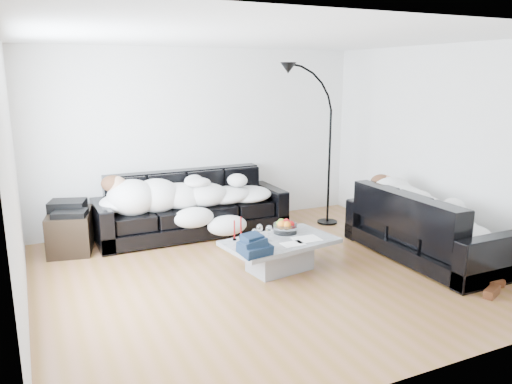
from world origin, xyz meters
name	(u,v)px	position (x,y,z in m)	size (l,w,h in m)	color
ground	(267,274)	(0.00, 0.00, 0.00)	(5.00, 5.00, 0.00)	brown
wall_back	(200,138)	(0.00, 2.25, 1.30)	(5.00, 0.02, 2.60)	silver
wall_left	(13,183)	(-2.50, 0.00, 1.30)	(0.02, 4.50, 2.60)	silver
wall_right	(441,148)	(2.50, 0.00, 1.30)	(0.02, 4.50, 2.60)	silver
ceiling	(268,37)	(0.00, 0.00, 2.60)	(5.00, 5.00, 0.00)	white
sofa_back	(192,204)	(-0.31, 1.78, 0.43)	(2.66, 0.92, 0.87)	black
sofa_right	(425,225)	(2.00, -0.35, 0.42)	(2.09, 0.90, 0.85)	black
sleeper_back	(192,190)	(-0.31, 1.73, 0.64)	(2.25, 0.78, 0.45)	white
sleeper_right	(426,208)	(2.00, -0.35, 0.64)	(1.79, 0.76, 0.44)	white
teal_cushion	(388,191)	(1.94, 0.30, 0.72)	(0.36, 0.30, 0.20)	#0A4A43
coffee_table	(280,255)	(0.18, 0.04, 0.19)	(1.27, 0.74, 0.37)	#939699
fruit_bowl	(285,226)	(0.37, 0.25, 0.46)	(0.29, 0.29, 0.18)	white
wine_glass_a	(260,232)	(-0.01, 0.17, 0.46)	(0.07, 0.07, 0.18)	white
wine_glass_b	(255,236)	(-0.13, 0.06, 0.45)	(0.07, 0.07, 0.17)	white
wine_glass_c	(269,233)	(0.05, 0.06, 0.46)	(0.08, 0.08, 0.19)	white
candle_left	(234,230)	(-0.29, 0.25, 0.49)	(0.04, 0.04, 0.23)	maroon
candle_right	(241,228)	(-0.20, 0.29, 0.50)	(0.05, 0.05, 0.25)	maroon
newspaper_a	(307,239)	(0.47, -0.07, 0.38)	(0.31, 0.24, 0.01)	silver
newspaper_b	(293,244)	(0.24, -0.16, 0.38)	(0.25, 0.18, 0.01)	silver
navy_jacket	(252,240)	(-0.31, -0.26, 0.54)	(0.34, 0.28, 0.17)	black
shoes	(492,287)	(1.92, -1.44, 0.05)	(0.44, 0.32, 0.10)	#472311
av_cabinet	(70,231)	(-1.95, 1.78, 0.26)	(0.51, 0.75, 0.51)	black
stereo	(68,207)	(-1.95, 1.78, 0.58)	(0.44, 0.34, 0.13)	black
floor_lamp	(329,155)	(1.73, 1.41, 1.05)	(0.76, 0.31, 2.10)	black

